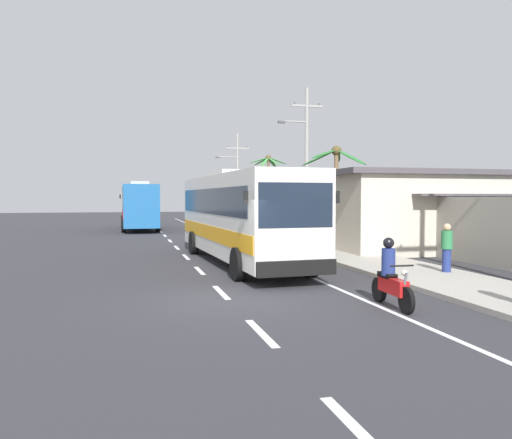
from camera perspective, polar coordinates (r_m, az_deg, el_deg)
name	(u,v)px	position (r m, az deg, el deg)	size (l,w,h in m)	color
ground_plane	(228,299)	(12.82, -3.24, -9.03)	(160.00, 160.00, 0.00)	#303035
sidewalk_kerb	(326,250)	(24.29, 8.02, -3.42)	(3.20, 90.00, 0.14)	#A8A399
lane_markings	(214,245)	(27.29, -4.78, -2.89)	(3.43, 71.00, 0.01)	white
boundary_wall	(362,220)	(29.40, 11.91, -0.03)	(0.24, 60.00, 2.59)	#9E998E
coach_bus_foreground	(240,214)	(19.66, -1.86, 0.62)	(3.29, 12.02, 3.69)	silver
coach_bus_far_lane	(139,205)	(41.13, -13.16, 1.61)	(3.03, 10.59, 3.81)	#2366A8
motorcycle_beside_bus	(237,230)	(29.33, -2.12, -1.19)	(0.56, 1.96, 1.68)	black
motorcycle_trailing	(391,279)	(12.21, 15.08, -6.55)	(0.56, 1.96, 1.62)	black
pedestrian_near_kerb	(263,221)	(34.96, 0.83, -0.18)	(0.36, 0.36, 1.54)	black
pedestrian_midwalk	(447,247)	(17.49, 20.87, -2.90)	(0.36, 0.36, 1.58)	navy
utility_pole_mid	(306,158)	(32.23, 5.68, 6.93)	(2.92, 0.24, 9.50)	#9E9E99
utility_pole_far	(237,175)	(51.30, -2.21, 5.04)	(3.45, 0.24, 9.08)	#9E9E99
palm_nearest	(268,183)	(43.53, 1.42, 4.15)	(3.03, 2.96, 5.31)	brown
palm_second	(336,169)	(28.62, 9.12, 5.71)	(3.94, 3.75, 5.48)	brown
palm_third	(268,172)	(48.40, 1.39, 5.42)	(3.72, 3.29, 6.66)	brown
roadside_building	(462,210)	(28.68, 22.38, 1.03)	(16.58, 9.01, 3.81)	beige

